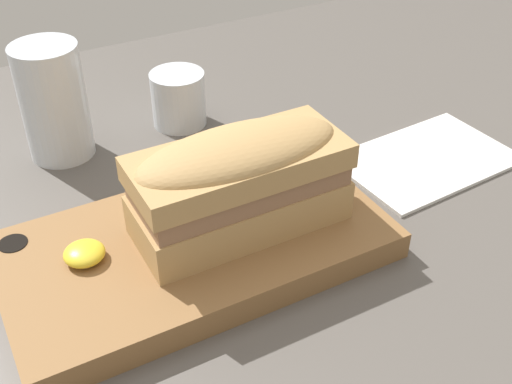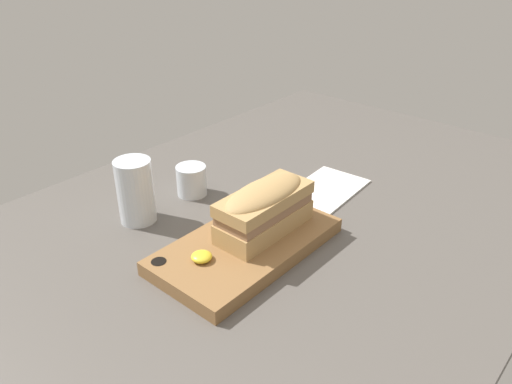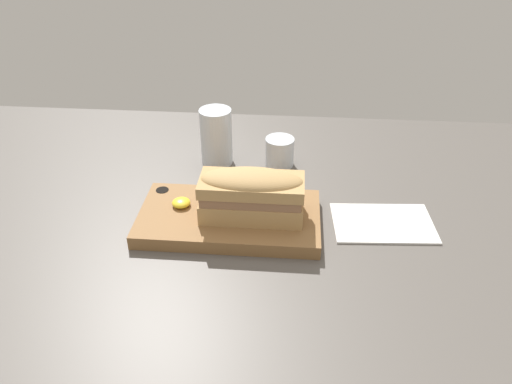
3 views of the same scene
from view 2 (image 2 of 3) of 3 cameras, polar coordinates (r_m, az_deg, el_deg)
name	(u,v)px [view 2 (image 2 of 3)]	position (r cm, az deg, el deg)	size (l,w,h in cm)	color
dining_table	(218,259)	(90.72, -4.39, -7.68)	(181.27, 94.14, 2.00)	#56514C
serving_board	(246,246)	(89.89, -1.15, -6.14)	(34.12, 18.39, 2.72)	olive
sandwich	(264,207)	(88.97, 0.97, -1.68)	(18.91, 8.19, 9.39)	tan
mustard_dollop	(202,257)	(84.18, -6.24, -7.35)	(3.53, 3.53, 1.41)	yellow
water_glass	(136,195)	(99.83, -13.56, -0.34)	(7.17, 7.17, 12.94)	silver
wine_glass	(192,182)	(108.69, -7.37, 1.19)	(6.50, 6.50, 6.57)	silver
napkin	(326,189)	(111.82, 8.04, 0.36)	(19.75, 13.62, 0.40)	white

